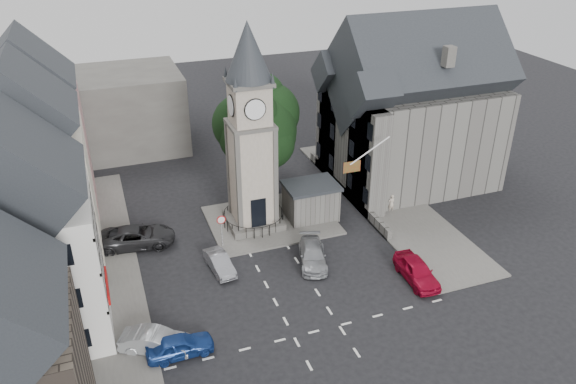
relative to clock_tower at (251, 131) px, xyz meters
name	(u,v)px	position (x,y,z in m)	size (l,w,h in m)	color
ground	(287,280)	(0.00, -7.99, -8.12)	(120.00, 120.00, 0.00)	black
pavement_west	(95,268)	(-12.50, -1.99, -8.05)	(6.00, 30.00, 0.14)	#595651
pavement_east	(384,200)	(12.00, 0.01, -8.05)	(6.00, 26.00, 0.14)	#595651
central_island	(271,220)	(1.50, 0.01, -8.04)	(10.00, 8.00, 0.16)	#595651
road_markings	(317,331)	(0.00, -13.49, -8.12)	(20.00, 8.00, 0.01)	silver
clock_tower	(251,131)	(0.00, 0.00, 0.00)	(4.86, 4.86, 16.25)	#4C4944
stone_shelter	(311,201)	(4.80, -0.49, -6.57)	(4.30, 3.30, 3.08)	#575450
town_tree	(257,120)	(2.00, 5.01, -1.15)	(7.20, 7.20, 10.80)	black
warning_sign_post	(222,225)	(-3.20, -2.56, -6.09)	(0.70, 0.19, 2.85)	black
terrace_pink	(36,139)	(-15.50, 8.01, -1.54)	(8.10, 7.60, 12.80)	tan
terrace_cream	(32,181)	(-15.50, 0.01, -1.54)	(8.10, 7.60, 12.80)	#F0E4C9
terrace_tudor	(27,248)	(-15.50, -7.99, -1.93)	(8.10, 7.60, 12.00)	silver
backdrop_west	(82,115)	(-12.00, 20.01, -4.12)	(20.00, 10.00, 8.00)	#4C4944
east_building	(409,117)	(15.59, 3.01, -1.86)	(14.40, 11.40, 12.60)	#575450
east_boundary_wall	(346,191)	(9.20, 2.01, -7.67)	(0.40, 16.00, 0.90)	#575450
flagpole	(370,151)	(8.00, -3.99, -1.12)	(3.68, 0.10, 2.74)	white
car_west_blue	(180,345)	(-8.23, -12.61, -7.45)	(1.58, 3.92, 1.34)	navy
car_west_silver	(156,341)	(-9.50, -11.79, -7.43)	(1.47, 4.21, 1.39)	#B1B6BA
car_west_grey	(137,237)	(-9.23, 0.01, -7.33)	(2.62, 5.69, 1.58)	#272729
car_island_silver	(219,263)	(-4.09, -5.22, -7.51)	(1.29, 3.69, 1.21)	gray
car_island_east	(313,255)	(2.50, -6.61, -7.46)	(1.85, 4.56, 1.32)	#979A9E
car_east_red	(417,271)	(8.50, -10.99, -7.36)	(1.80, 4.47, 1.52)	#9F0825
pedestrian	(391,203)	(11.50, -2.01, -7.29)	(0.60, 0.40, 1.65)	#B7AA97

